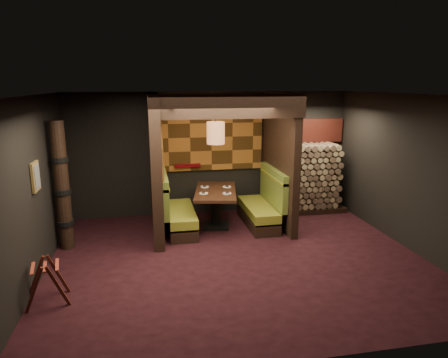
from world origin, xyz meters
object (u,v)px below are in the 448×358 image
Objects in this scene: luggage_rack at (47,280)px; firewood_stack at (309,178)px; dining_table at (216,201)px; booth_bench_right at (263,207)px; totem_column at (62,187)px; booth_bench_left at (176,212)px; pendant_lamp at (216,133)px.

luggage_rack is 0.40× the size of firewood_stack.
firewood_stack is (2.39, 0.67, 0.23)m from dining_table.
totem_column reaches higher than booth_bench_right.
luggage_rack is at bearing -87.68° from totem_column.
totem_column is (-0.08, 1.97, 0.85)m from luggage_rack.
booth_bench_left is at bearing 14.75° from totem_column.
pendant_lamp is at bearing -1.45° from booth_bench_left.
booth_bench_right is 1.55× the size of pendant_lamp.
firewood_stack is at bearing 12.17° from booth_bench_left.
firewood_stack is (1.35, 0.70, 0.42)m from booth_bench_right.
booth_bench_right is 4.10m from totem_column.
firewood_stack reaches higher than booth_bench_right.
firewood_stack reaches higher than booth_bench_left.
totem_column is (-2.94, -0.53, -0.86)m from pendant_lamp.
dining_table is 3.06m from totem_column.
firewood_stack is (5.26, 3.22, 0.49)m from luggage_rack.
luggage_rack is (-3.90, -2.52, -0.07)m from booth_bench_right.
booth_bench_right is at bearing 1.19° from pendant_lamp.
firewood_stack is (2.39, 0.72, -1.23)m from pendant_lamp.
booth_bench_left is at bearing 178.55° from pendant_lamp.
totem_column reaches higher than firewood_stack.
firewood_stack is at bearing 15.67° from dining_table.
totem_column reaches higher than booth_bench_left.
booth_bench_left is 1.00× the size of booth_bench_right.
pendant_lamp is 0.43× the size of totem_column.
booth_bench_right is 0.92× the size of firewood_stack.
booth_bench_left reaches higher than dining_table.
booth_bench_left is at bearing -178.09° from dining_table.
dining_table is (0.85, 0.03, 0.18)m from booth_bench_left.
dining_table is 2.46× the size of luggage_rack.
firewood_stack reaches higher than luggage_rack.
dining_table is at bearing 41.72° from luggage_rack.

